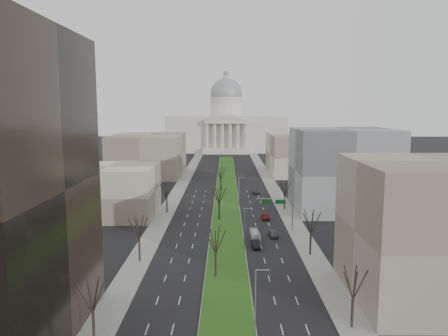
{
  "coord_description": "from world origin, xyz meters",
  "views": [
    {
      "loc": [
        -0.19,
        -34.62,
        30.19
      ],
      "look_at": [
        -0.82,
        107.08,
        10.41
      ],
      "focal_mm": 35.0,
      "sensor_mm": 36.0,
      "label": 1
    }
  ],
  "objects_px": {
    "car_grey_far": "(256,192)",
    "car_red": "(265,216)",
    "box_van": "(255,235)",
    "car_black": "(256,244)",
    "car_grey_near": "(273,234)"
  },
  "relations": [
    {
      "from": "car_grey_near",
      "to": "car_red",
      "type": "bearing_deg",
      "value": 87.74
    },
    {
      "from": "car_grey_far",
      "to": "box_van",
      "type": "relative_size",
      "value": 0.6
    },
    {
      "from": "car_black",
      "to": "car_red",
      "type": "height_order",
      "value": "car_black"
    },
    {
      "from": "car_grey_near",
      "to": "car_black",
      "type": "xyz_separation_m",
      "value": [
        -4.63,
        -7.83,
        0.02
      ]
    },
    {
      "from": "car_grey_far",
      "to": "box_van",
      "type": "distance_m",
      "value": 54.5
    },
    {
      "from": "car_grey_near",
      "to": "box_van",
      "type": "height_order",
      "value": "box_van"
    },
    {
      "from": "car_grey_near",
      "to": "car_black",
      "type": "height_order",
      "value": "car_black"
    },
    {
      "from": "car_grey_far",
      "to": "car_red",
      "type": "bearing_deg",
      "value": -96.88
    },
    {
      "from": "car_grey_far",
      "to": "car_black",
      "type": "bearing_deg",
      "value": -101.16
    },
    {
      "from": "car_black",
      "to": "box_van",
      "type": "distance_m",
      "value": 5.38
    },
    {
      "from": "car_grey_far",
      "to": "car_grey_near",
      "type": "bearing_deg",
      "value": -96.64
    },
    {
      "from": "car_black",
      "to": "car_red",
      "type": "bearing_deg",
      "value": 75.7
    },
    {
      "from": "box_van",
      "to": "car_red",
      "type": "bearing_deg",
      "value": 75.44
    },
    {
      "from": "car_red",
      "to": "box_van",
      "type": "bearing_deg",
      "value": -99.78
    },
    {
      "from": "box_van",
      "to": "car_black",
      "type": "bearing_deg",
      "value": -95.49
    }
  ]
}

